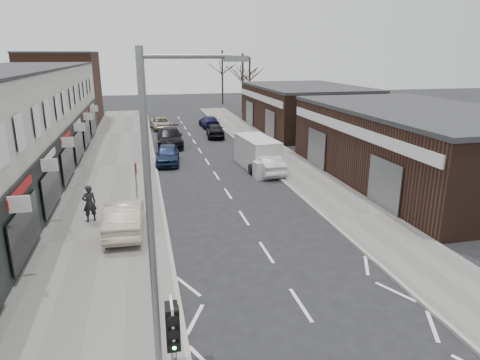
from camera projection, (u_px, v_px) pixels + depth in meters
ground at (326, 343)px, 12.25m from camera, size 160.00×160.00×0.00m
pavement_left at (116, 166)px, 31.32m from camera, size 5.50×64.00×0.12m
pavement_right at (279, 157)px, 34.03m from camera, size 3.50×64.00×0.12m
brick_block_far at (63, 89)px, 50.21m from camera, size 8.00×10.00×8.00m
right_unit_near at (419, 146)px, 27.40m from camera, size 10.00×18.00×4.50m
right_unit_far at (304, 109)px, 46.08m from camera, size 10.00×16.00×4.50m
tree_far_a at (243, 114)px, 59.04m from camera, size 3.60×3.60×8.00m
tree_far_b at (249, 108)px, 65.18m from camera, size 3.60×3.60×7.50m
tree_far_c at (223, 104)px, 70.13m from camera, size 3.60×3.60×8.50m
traffic_light at (173, 337)px, 8.73m from camera, size 0.28×0.60×3.10m
street_lamp at (158, 215)px, 9.21m from camera, size 2.23×0.22×8.00m
warning_sign at (136, 172)px, 21.72m from camera, size 0.12×0.80×2.70m
white_van at (258, 154)px, 30.68m from camera, size 2.38×5.79×2.20m
sedan_on_pavement at (125, 216)px, 19.43m from camera, size 1.76×4.58×1.49m
pedestrian at (89, 203)px, 20.62m from camera, size 0.77×0.64×1.82m
parked_car_left_a at (168, 154)px, 32.01m from camera, size 2.12×4.39×1.45m
parked_car_left_b at (170, 137)px, 38.13m from camera, size 2.41×5.54×1.59m
parked_car_left_c at (161, 123)px, 46.79m from camera, size 2.45×4.64×1.24m
parked_car_right_a at (267, 163)px, 29.46m from camera, size 1.63×4.32×1.41m
parked_car_right_b at (215, 130)px, 42.14m from camera, size 2.04×4.23×1.39m
parked_car_right_c at (209, 122)px, 47.94m from camera, size 1.97×4.51×1.29m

